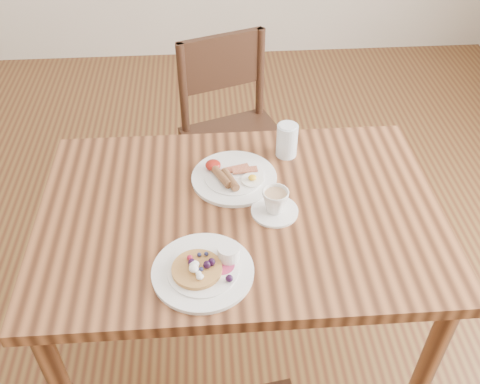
{
  "coord_description": "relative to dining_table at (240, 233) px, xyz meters",
  "views": [
    {
      "loc": [
        -0.08,
        -1.16,
        1.84
      ],
      "look_at": [
        0.0,
        0.0,
        0.82
      ],
      "focal_mm": 40.0,
      "sensor_mm": 36.0,
      "label": 1
    }
  ],
  "objects": [
    {
      "name": "ground",
      "position": [
        0.0,
        0.0,
        -0.65
      ],
      "size": [
        5.0,
        5.0,
        0.0
      ],
      "primitive_type": "plane",
      "color": "#542C18",
      "rests_on": "ground"
    },
    {
      "name": "dining_table",
      "position": [
        0.0,
        0.0,
        0.0
      ],
      "size": [
        1.2,
        0.8,
        0.75
      ],
      "color": "brown",
      "rests_on": "ground"
    },
    {
      "name": "chair_far",
      "position": [
        0.03,
        0.78,
        -0.16
      ],
      "size": [
        0.54,
        0.54,
        0.88
      ],
      "rotation": [
        0.0,
        0.0,
        3.48
      ],
      "color": "black",
      "rests_on": "ground"
    },
    {
      "name": "pancake_plate",
      "position": [
        -0.11,
        -0.23,
        0.11
      ],
      "size": [
        0.27,
        0.27,
        0.06
      ],
      "color": "white",
      "rests_on": "dining_table"
    },
    {
      "name": "breakfast_plate",
      "position": [
        -0.01,
        0.14,
        0.11
      ],
      "size": [
        0.27,
        0.27,
        0.04
      ],
      "color": "white",
      "rests_on": "dining_table"
    },
    {
      "name": "teacup_saucer",
      "position": [
        0.1,
        -0.02,
        0.13
      ],
      "size": [
        0.14,
        0.14,
        0.08
      ],
      "color": "white",
      "rests_on": "dining_table"
    },
    {
      "name": "water_glass",
      "position": [
        0.17,
        0.26,
        0.16
      ],
      "size": [
        0.07,
        0.07,
        0.11
      ],
      "primitive_type": "cylinder",
      "color": "silver",
      "rests_on": "dining_table"
    }
  ]
}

